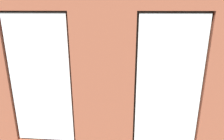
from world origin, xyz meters
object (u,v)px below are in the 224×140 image
Objects in this scene: couch_left at (208,98)px; potted_plant_by_left_couch at (182,78)px; potted_plant_near_tv at (3,100)px; table_plant_small at (114,85)px; couch_by_window at (71,131)px; coffee_table at (111,88)px; potted_plant_mid_room_small at (142,78)px; papasan_chair at (112,71)px; candle_jar at (125,84)px; potted_plant_corner_near_left at (192,66)px; media_console at (10,97)px; remote_gray at (96,88)px; remote_silver at (105,85)px; tv_flatscreen at (6,76)px; cup_ceramic at (111,85)px; potted_plant_between_couches at (136,114)px; potted_plant_foreground_right at (49,64)px.

potted_plant_by_left_couch is at bearing -165.49° from couch_left.
table_plant_small is at bearing -146.58° from potted_plant_near_tv.
coffee_table is (-0.65, -2.22, 0.05)m from couch_by_window.
potted_plant_mid_room_small is (-1.63, -2.69, 0.25)m from couch_by_window.
table_plant_small is 2.97m from potted_plant_near_tv.
table_plant_small is at bearing 96.93° from papasan_chair.
table_plant_small is (0.31, 0.26, 0.05)m from candle_jar.
potted_plant_corner_near_left reaches higher than couch_left.
media_console is at bearing 14.03° from candle_jar.
candle_jar is at bearing 110.05° from papasan_chair.
media_console reaches higher than remote_gray.
media_console is 1.40× the size of potted_plant_mid_room_small.
potted_plant_mid_room_small is at bearing -146.37° from potted_plant_near_tv.
couch_left is 1.40m from potted_plant_by_left_couch.
remote_silver is 3.53m from potted_plant_corner_near_left.
potted_plant_corner_near_left is at bearing -148.00° from candle_jar.
tv_flatscreen reaches higher than candle_jar.
cup_ceramic reaches higher than coffee_table.
potted_plant_between_couches is (-1.14, 2.07, 0.34)m from remote_gray.
potted_plant_by_left_couch is at bearing -160.97° from potted_plant_mid_room_small.
couch_left is 2.82m from potted_plant_between_couches.
table_plant_small is at bearing 39.96° from candle_jar.
potted_plant_corner_near_left is at bearing 30.65° from remote_gray.
table_plant_small is 0.15× the size of potted_plant_foreground_right.
remote_silver is 2.87m from tv_flatscreen.
potted_plant_between_couches is 5.06m from potted_plant_foreground_right.
couch_left is 3.02m from remote_silver.
cup_ceramic is at bearing 25.64° from potted_plant_mid_room_small.
remote_silver is 0.14× the size of papasan_chair.
potted_plant_foreground_right reaches higher than potted_plant_mid_room_small.
papasan_chair is 2.54m from potted_plant_by_left_couch.
potted_plant_foreground_right is (2.71, -1.78, 0.09)m from table_plant_small.
media_console is at bearing -34.17° from couch_by_window.
couch_left is 1.86× the size of potted_plant_corner_near_left.
candle_jar is 3.36m from potted_plant_near_tv.
remote_silver is 0.17× the size of tv_flatscreen.
tv_flatscreen reaches higher than remote_gray.
potted_plant_corner_near_left is at bearing -132.37° from couch_by_window.
media_console is 4.06m from potted_plant_mid_room_small.
tv_flatscreen is 6.33m from potted_plant_corner_near_left.
potted_plant_corner_near_left reaches higher than potted_plant_by_left_couch.
papasan_chair reaches higher than potted_plant_by_left_couch.
potted_plant_near_tv reaches higher than couch_left.
couch_by_window is 17.17× the size of candle_jar.
potted_plant_corner_near_left is (-3.03, -0.20, 0.19)m from papasan_chair.
potted_plant_corner_near_left reaches higher than media_console.
potted_plant_near_tv is at bearing 33.17° from potted_plant_corner_near_left.
tv_flatscreen is at bearing 10.73° from table_plant_small.
couch_left is 17.72× the size of candle_jar.
potted_plant_between_couches is at bearing -51.53° from couch_left.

